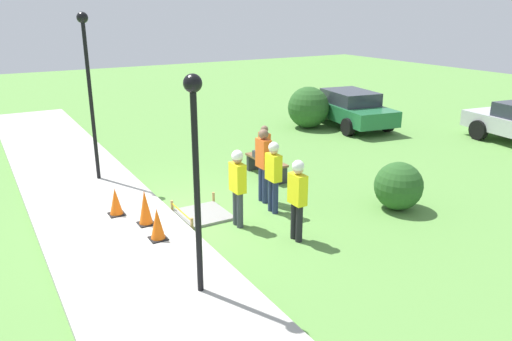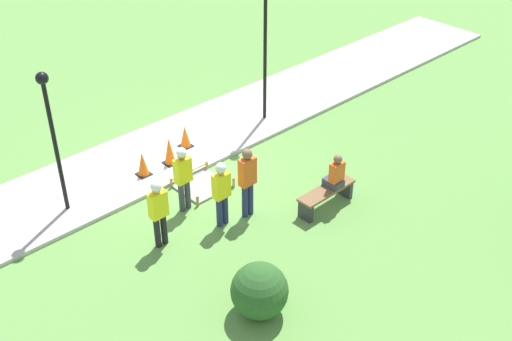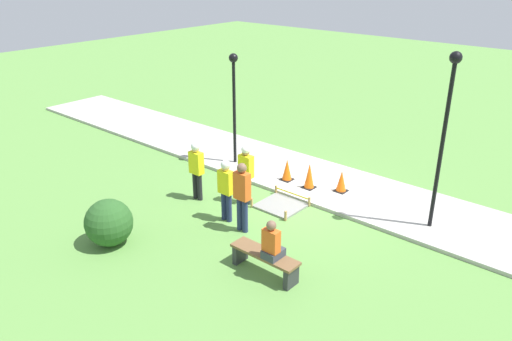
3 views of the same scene
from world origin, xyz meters
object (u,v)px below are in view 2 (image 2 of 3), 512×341
traffic_cone_near_patch (185,137)px  worker_trainee (183,174)px  worker_assistant (221,189)px  worker_supervisor (158,208)px  lamppost_far (265,28)px  traffic_cone_far_patch (169,151)px  bystander_in_orange_shirt (247,178)px  park_bench (326,195)px  person_seated_on_bench (336,174)px  traffic_cone_sidewalk_edge (143,164)px  lamppost_near (51,122)px

traffic_cone_near_patch → worker_trainee: size_ratio=0.37×
traffic_cone_near_patch → worker_assistant: size_ratio=0.37×
worker_supervisor → lamppost_far: 6.51m
traffic_cone_near_patch → worker_trainee: worker_trainee is taller
traffic_cone_far_patch → bystander_in_orange_shirt: size_ratio=0.42×
park_bench → worker_trainee: (2.53, -2.25, 0.65)m
worker_trainee → person_seated_on_bench: bearing=140.2°
worker_supervisor → lamppost_far: lamppost_far is taller
park_bench → worker_trainee: worker_trainee is taller
park_bench → traffic_cone_sidewalk_edge: bearing=-58.5°
traffic_cone_sidewalk_edge → park_bench: bearing=121.5°
traffic_cone_near_patch → lamppost_near: lamppost_near is taller
park_bench → lamppost_far: 5.24m
traffic_cone_sidewalk_edge → person_seated_on_bench: bearing=123.5°
person_seated_on_bench → lamppost_far: (-1.70, -4.21, 2.03)m
worker_assistant → worker_trainee: 1.10m
worker_supervisor → worker_assistant: size_ratio=1.01×
lamppost_near → traffic_cone_near_patch: bearing=-175.0°
traffic_cone_near_patch → lamppost_far: 3.71m
person_seated_on_bench → worker_trainee: size_ratio=0.52×
traffic_cone_near_patch → park_bench: bearing=100.6°
traffic_cone_near_patch → worker_assistant: (1.43, 3.24, 0.58)m
bystander_in_orange_shirt → lamppost_far: lamppost_far is taller
person_seated_on_bench → traffic_cone_sidewalk_edge: bearing=-56.5°
traffic_cone_far_patch → traffic_cone_sidewalk_edge: (0.83, -0.03, -0.05)m
traffic_cone_sidewalk_edge → park_bench: 4.75m
traffic_cone_sidewalk_edge → person_seated_on_bench: 4.93m
worker_assistant → lamppost_near: bearing=-50.6°
bystander_in_orange_shirt → lamppost_near: (3.05, -3.04, 1.40)m
traffic_cone_far_patch → bystander_in_orange_shirt: (-0.06, 2.97, 0.56)m
worker_supervisor → bystander_in_orange_shirt: (-2.14, 0.50, 0.03)m
worker_trainee → bystander_in_orange_shirt: bystander_in_orange_shirt is taller
park_bench → bystander_in_orange_shirt: (1.59, -1.05, 0.68)m
worker_supervisor → lamppost_far: size_ratio=0.39×
worker_trainee → bystander_in_orange_shirt: 1.52m
park_bench → person_seated_on_bench: person_seated_on_bench is taller
worker_trainee → traffic_cone_near_patch: bearing=-128.1°
worker_assistant → lamppost_far: size_ratio=0.39×
traffic_cone_sidewalk_edge → worker_trainee: bearing=88.6°
bystander_in_orange_shirt → lamppost_near: lamppost_near is taller
park_bench → worker_assistant: size_ratio=0.96×
traffic_cone_sidewalk_edge → worker_assistant: 2.92m
person_seated_on_bench → bystander_in_orange_shirt: bystander_in_orange_shirt is taller
person_seated_on_bench → worker_assistant: (2.49, -1.24, 0.12)m
traffic_cone_near_patch → lamppost_far: lamppost_far is taller
worker_supervisor → worker_trainee: (-1.21, -0.70, 0.00)m
traffic_cone_far_patch → worker_supervisor: 3.27m
worker_supervisor → worker_trainee: worker_trainee is taller
park_bench → bystander_in_orange_shirt: 2.02m
worker_assistant → worker_trainee: (0.27, -1.06, 0.02)m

